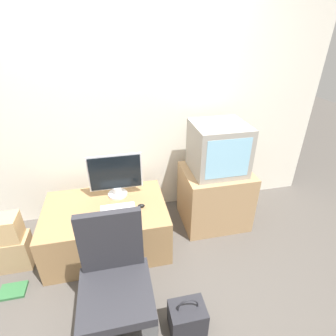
# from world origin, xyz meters

# --- Properties ---
(ground_plane) EXTENTS (12.00, 12.00, 0.00)m
(ground_plane) POSITION_xyz_m (0.00, 0.00, 0.00)
(ground_plane) COLOR #4C4742
(wall_back) EXTENTS (4.40, 0.05, 2.60)m
(wall_back) POSITION_xyz_m (0.00, 1.32, 1.30)
(wall_back) COLOR silver
(wall_back) RESTS_ON ground_plane
(desk) EXTENTS (1.11, 0.74, 0.46)m
(desk) POSITION_xyz_m (-0.23, 0.73, 0.23)
(desk) COLOR #937047
(desk) RESTS_ON ground_plane
(side_stand) EXTENTS (0.67, 0.56, 0.63)m
(side_stand) POSITION_xyz_m (0.90, 0.88, 0.31)
(side_stand) COLOR #A37F56
(side_stand) RESTS_ON ground_plane
(main_monitor) EXTENTS (0.50, 0.19, 0.43)m
(main_monitor) POSITION_xyz_m (-0.10, 0.91, 0.68)
(main_monitor) COLOR silver
(main_monitor) RESTS_ON desk
(keyboard) EXTENTS (0.31, 0.12, 0.01)m
(keyboard) POSITION_xyz_m (-0.11, 0.69, 0.47)
(keyboard) COLOR white
(keyboard) RESTS_ON desk
(mouse) EXTENTS (0.06, 0.04, 0.03)m
(mouse) POSITION_xyz_m (0.10, 0.66, 0.48)
(mouse) COLOR black
(mouse) RESTS_ON desk
(crt_tv) EXTENTS (0.51, 0.48, 0.49)m
(crt_tv) POSITION_xyz_m (0.90, 0.89, 0.87)
(crt_tv) COLOR gray
(crt_tv) RESTS_ON side_stand
(office_chair) EXTENTS (0.53, 0.53, 0.91)m
(office_chair) POSITION_xyz_m (-0.17, -0.09, 0.38)
(office_chair) COLOR #333333
(office_chair) RESTS_ON ground_plane
(cardboard_box_lower) EXTENTS (0.32, 0.21, 0.31)m
(cardboard_box_lower) POSITION_xyz_m (-1.07, 0.66, 0.16)
(cardboard_box_lower) COLOR #A3845B
(cardboard_box_lower) RESTS_ON ground_plane
(cardboard_box_upper) EXTENTS (0.27, 0.19, 0.23)m
(cardboard_box_upper) POSITION_xyz_m (-1.07, 0.66, 0.42)
(cardboard_box_upper) COLOR tan
(cardboard_box_upper) RESTS_ON cardboard_box_lower
(handbag) EXTENTS (0.25, 0.19, 0.32)m
(handbag) POSITION_xyz_m (0.30, -0.22, 0.12)
(handbag) COLOR #232328
(handbag) RESTS_ON ground_plane
(book) EXTENTS (0.20, 0.15, 0.02)m
(book) POSITION_xyz_m (-1.01, 0.36, 0.01)
(book) COLOR #2D6638
(book) RESTS_ON ground_plane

